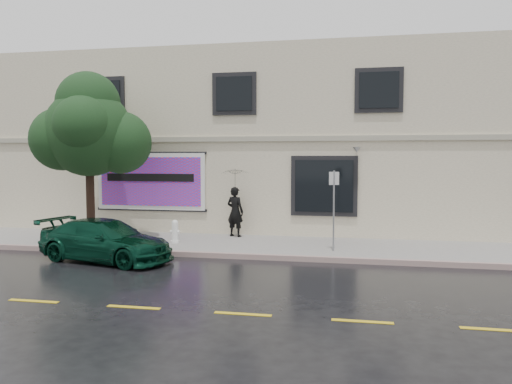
% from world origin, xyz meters
% --- Properties ---
extents(ground, '(90.00, 90.00, 0.00)m').
position_xyz_m(ground, '(0.00, 0.00, 0.00)').
color(ground, black).
rests_on(ground, ground).
extents(sidewalk, '(20.00, 3.50, 0.15)m').
position_xyz_m(sidewalk, '(0.00, 3.25, 0.07)').
color(sidewalk, gray).
rests_on(sidewalk, ground).
extents(curb, '(20.00, 0.18, 0.16)m').
position_xyz_m(curb, '(0.00, 1.50, 0.07)').
color(curb, gray).
rests_on(curb, ground).
extents(road_marking, '(19.00, 0.12, 0.01)m').
position_xyz_m(road_marking, '(0.00, -3.50, 0.01)').
color(road_marking, gold).
rests_on(road_marking, ground).
extents(building, '(20.00, 8.12, 7.00)m').
position_xyz_m(building, '(0.00, 9.00, 3.50)').
color(building, beige).
rests_on(building, ground).
extents(billboard, '(4.30, 0.16, 2.20)m').
position_xyz_m(billboard, '(-3.20, 4.92, 2.05)').
color(billboard, white).
rests_on(billboard, ground).
extents(car, '(4.36, 2.69, 1.18)m').
position_xyz_m(car, '(-2.69, 0.47, 0.59)').
color(car, '#083020').
rests_on(car, ground).
extents(pedestrian, '(0.75, 0.61, 1.76)m').
position_xyz_m(pedestrian, '(0.12, 4.52, 1.03)').
color(pedestrian, black).
rests_on(pedestrian, sidewalk).
extents(umbrella, '(1.11, 1.11, 0.73)m').
position_xyz_m(umbrella, '(0.12, 4.52, 2.28)').
color(umbrella, black).
rests_on(umbrella, pedestrian).
extents(street_tree, '(2.89, 2.89, 5.06)m').
position_xyz_m(street_tree, '(-4.40, 2.71, 3.74)').
color(street_tree, black).
rests_on(street_tree, sidewalk).
extents(fire_hydrant, '(0.31, 0.29, 0.76)m').
position_xyz_m(fire_hydrant, '(-1.50, 2.87, 0.52)').
color(fire_hydrant, white).
rests_on(fire_hydrant, sidewalk).
extents(sign_pole, '(0.29, 0.08, 2.40)m').
position_xyz_m(sign_pole, '(3.64, 2.46, 1.61)').
color(sign_pole, gray).
rests_on(sign_pole, sidewalk).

